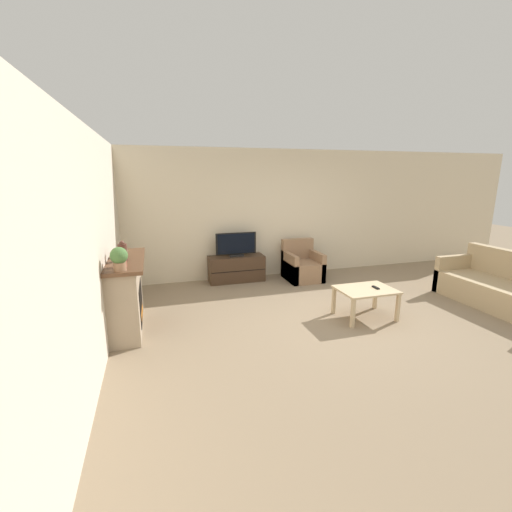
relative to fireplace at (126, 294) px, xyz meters
name	(u,v)px	position (x,y,z in m)	size (l,w,h in m)	color
ground_plane	(343,317)	(3.18, -0.58, -0.52)	(24.00, 24.00, 0.00)	#89755B
wall_back	(284,213)	(3.18, 2.03, 0.83)	(12.00, 0.06, 2.70)	beige
wall_left	(96,245)	(-0.23, -0.58, 0.83)	(0.06, 12.00, 2.70)	beige
fireplace	(126,294)	(0.00, 0.00, 0.00)	(0.50, 1.47, 1.03)	tan
mantel_vase_left	(121,259)	(0.02, -0.44, 0.60)	(0.13, 0.13, 0.22)	#994C3D
mantel_vase_centre_left	(123,252)	(0.02, -0.11, 0.63)	(0.12, 0.12, 0.28)	#512D23
mantel_clock	(124,251)	(0.02, 0.15, 0.58)	(0.08, 0.11, 0.15)	brown
potted_plant	(119,258)	(0.02, -0.63, 0.67)	(0.21, 0.21, 0.29)	#936B4C
tv_stand	(236,269)	(2.03, 1.75, -0.25)	(1.15, 0.42, 0.54)	#422D1E
tv	(236,245)	(2.03, 1.75, 0.24)	(0.84, 0.18, 0.49)	black
armchair	(302,267)	(3.39, 1.47, -0.25)	(0.70, 0.76, 0.83)	#937051
coffee_table	(366,293)	(3.49, -0.66, -0.12)	(0.85, 0.63, 0.47)	#CCB289
remote	(376,287)	(3.65, -0.68, -0.04)	(0.04, 0.15, 0.02)	black
couch	(503,290)	(5.97, -0.92, -0.23)	(0.90, 1.95, 0.90)	tan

